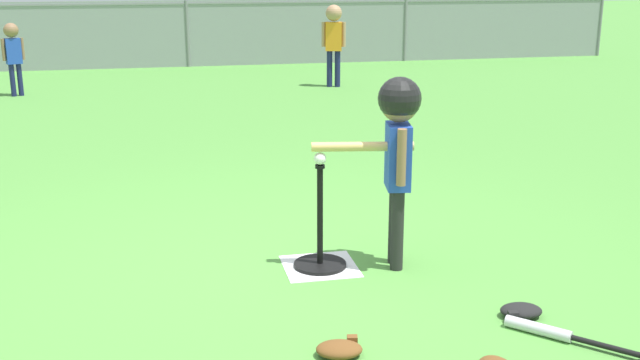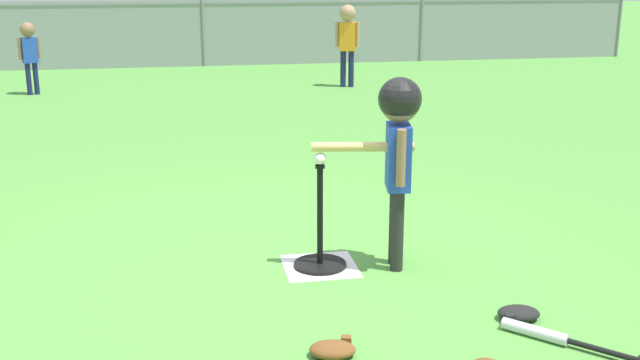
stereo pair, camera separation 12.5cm
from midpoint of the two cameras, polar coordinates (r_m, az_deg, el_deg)
The scene contains 11 objects.
ground_plane at distance 4.58m, azimuth -3.08°, elevation -7.21°, with size 60.00×60.00×0.00m, color #51933D.
home_plate at distance 4.73m, azimuth 0.76°, elevation -6.38°, with size 0.44×0.44×0.01m, color white.
batting_tee at distance 4.70m, azimuth 0.77°, elevation -5.30°, with size 0.32×0.32×0.64m.
baseball_on_tee at distance 4.52m, azimuth 0.79°, elevation 1.58°, with size 0.07×0.07×0.07m, color white.
batter_child at distance 4.52m, azimuth 6.54°, elevation 3.38°, with size 0.63×0.33×1.16m.
fielder_deep_right at distance 11.47m, azimuth 2.36°, elevation 10.69°, with size 0.35×0.24×1.19m.
fielder_near_left at distance 11.48m, azimuth -20.39°, elevation 9.10°, with size 0.28×0.20×1.00m.
spare_bat_silver at distance 4.03m, azimuth 17.40°, elevation -10.90°, with size 0.51×0.52×0.06m.
glove_tossed_aside at distance 3.72m, azimuth 1.97°, elevation -12.39°, with size 0.25×0.20×0.07m.
glove_outfield_drop at distance 4.20m, azimuth 15.27°, elevation -9.50°, with size 0.24×0.19×0.07m.
outfield_fence at distance 13.97m, azimuth -8.37°, elevation 10.83°, with size 16.06×0.06×1.15m.
Camera 2 is at (-0.46, -4.20, 1.79)m, focal length 43.32 mm.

